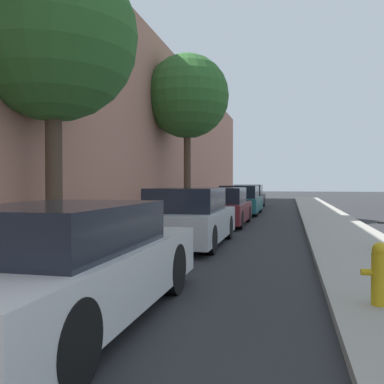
{
  "coord_description": "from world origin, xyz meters",
  "views": [
    {
      "loc": [
        1.45,
        1.16,
        1.48
      ],
      "look_at": [
        -0.75,
        10.72,
        1.27
      ],
      "focal_mm": 39.92,
      "sensor_mm": 36.0,
      "label": 1
    }
  ],
  "objects_px": {
    "street_tree_far": "(187,97)",
    "fire_hydrant": "(380,273)",
    "parked_car_white": "(69,266)",
    "parked_car_teal": "(240,201)",
    "parked_car_maroon": "(223,208)",
    "street_tree_near": "(53,37)",
    "parked_car_silver": "(188,218)",
    "parked_car_black": "(249,197)"
  },
  "relations": [
    {
      "from": "street_tree_far",
      "to": "fire_hydrant",
      "type": "height_order",
      "value": "street_tree_far"
    },
    {
      "from": "parked_car_white",
      "to": "parked_car_teal",
      "type": "height_order",
      "value": "parked_car_teal"
    },
    {
      "from": "parked_car_maroon",
      "to": "parked_car_teal",
      "type": "relative_size",
      "value": 0.89
    },
    {
      "from": "parked_car_teal",
      "to": "street_tree_near",
      "type": "height_order",
      "value": "street_tree_near"
    },
    {
      "from": "street_tree_far",
      "to": "parked_car_maroon",
      "type": "bearing_deg",
      "value": -53.52
    },
    {
      "from": "parked_car_silver",
      "to": "parked_car_black",
      "type": "distance_m",
      "value": 16.27
    },
    {
      "from": "parked_car_silver",
      "to": "street_tree_near",
      "type": "distance_m",
      "value": 4.88
    },
    {
      "from": "parked_car_white",
      "to": "parked_car_black",
      "type": "height_order",
      "value": "parked_car_black"
    },
    {
      "from": "parked_car_teal",
      "to": "parked_car_black",
      "type": "xyz_separation_m",
      "value": [
        -0.16,
        6.0,
        -0.0
      ]
    },
    {
      "from": "parked_car_white",
      "to": "street_tree_near",
      "type": "relative_size",
      "value": 0.73
    },
    {
      "from": "parked_car_teal",
      "to": "street_tree_far",
      "type": "distance_m",
      "value": 5.57
    },
    {
      "from": "parked_car_maroon",
      "to": "parked_car_black",
      "type": "xyz_separation_m",
      "value": [
        -0.16,
        11.37,
        0.03
      ]
    },
    {
      "from": "parked_car_white",
      "to": "street_tree_near",
      "type": "height_order",
      "value": "street_tree_near"
    },
    {
      "from": "parked_car_white",
      "to": "street_tree_far",
      "type": "bearing_deg",
      "value": 98.25
    },
    {
      "from": "parked_car_white",
      "to": "parked_car_silver",
      "type": "distance_m",
      "value": 5.81
    },
    {
      "from": "parked_car_silver",
      "to": "parked_car_teal",
      "type": "relative_size",
      "value": 0.88
    },
    {
      "from": "parked_car_white",
      "to": "street_tree_far",
      "type": "distance_m",
      "value": 14.12
    },
    {
      "from": "parked_car_white",
      "to": "parked_car_silver",
      "type": "bearing_deg",
      "value": 91.04
    },
    {
      "from": "parked_car_white",
      "to": "parked_car_black",
      "type": "distance_m",
      "value": 22.07
    },
    {
      "from": "fire_hydrant",
      "to": "parked_car_maroon",
      "type": "bearing_deg",
      "value": 108.68
    },
    {
      "from": "parked_car_maroon",
      "to": "parked_car_black",
      "type": "distance_m",
      "value": 11.37
    },
    {
      "from": "parked_car_maroon",
      "to": "fire_hydrant",
      "type": "relative_size",
      "value": 5.82
    },
    {
      "from": "street_tree_near",
      "to": "street_tree_far",
      "type": "relative_size",
      "value": 0.9
    },
    {
      "from": "parked_car_black",
      "to": "street_tree_far",
      "type": "bearing_deg",
      "value": -101.1
    },
    {
      "from": "parked_car_white",
      "to": "parked_car_maroon",
      "type": "xyz_separation_m",
      "value": [
        -0.03,
        10.7,
        0.0
      ]
    },
    {
      "from": "street_tree_near",
      "to": "street_tree_far",
      "type": "distance_m",
      "value": 9.52
    },
    {
      "from": "parked_car_silver",
      "to": "parked_car_white",
      "type": "bearing_deg",
      "value": -88.96
    },
    {
      "from": "parked_car_silver",
      "to": "parked_car_teal",
      "type": "bearing_deg",
      "value": 89.57
    },
    {
      "from": "street_tree_near",
      "to": "street_tree_far",
      "type": "bearing_deg",
      "value": 86.96
    },
    {
      "from": "parked_car_white",
      "to": "street_tree_far",
      "type": "relative_size",
      "value": 0.66
    },
    {
      "from": "parked_car_black",
      "to": "fire_hydrant",
      "type": "height_order",
      "value": "parked_car_black"
    },
    {
      "from": "parked_car_black",
      "to": "fire_hydrant",
      "type": "bearing_deg",
      "value": -80.73
    },
    {
      "from": "parked_car_maroon",
      "to": "parked_car_teal",
      "type": "bearing_deg",
      "value": 89.97
    },
    {
      "from": "parked_car_black",
      "to": "street_tree_near",
      "type": "distance_m",
      "value": 18.81
    },
    {
      "from": "street_tree_far",
      "to": "fire_hydrant",
      "type": "xyz_separation_m",
      "value": [
        5.16,
        -12.24,
        -4.58
      ]
    },
    {
      "from": "parked_car_silver",
      "to": "parked_car_black",
      "type": "height_order",
      "value": "parked_car_black"
    },
    {
      "from": "parked_car_white",
      "to": "parked_car_teal",
      "type": "xyz_separation_m",
      "value": [
        -0.03,
        16.08,
        0.03
      ]
    },
    {
      "from": "parked_car_black",
      "to": "parked_car_teal",
      "type": "bearing_deg",
      "value": -88.43
    },
    {
      "from": "fire_hydrant",
      "to": "parked_car_silver",
      "type": "bearing_deg",
      "value": 124.97
    },
    {
      "from": "parked_car_silver",
      "to": "street_tree_near",
      "type": "height_order",
      "value": "street_tree_near"
    },
    {
      "from": "parked_car_black",
      "to": "street_tree_far",
      "type": "relative_size",
      "value": 0.63
    },
    {
      "from": "street_tree_near",
      "to": "fire_hydrant",
      "type": "bearing_deg",
      "value": -25.95
    }
  ]
}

